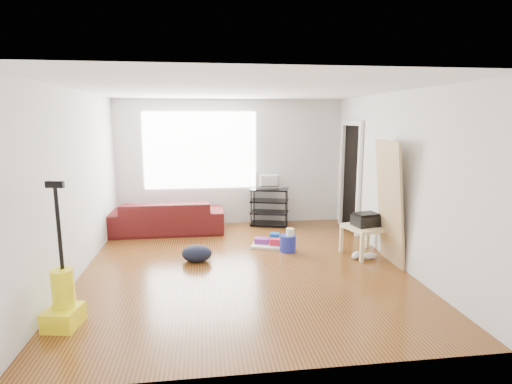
{
  "coord_description": "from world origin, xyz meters",
  "views": [
    {
      "loc": [
        -0.53,
        -5.5,
        2.1
      ],
      "look_at": [
        0.27,
        0.6,
        0.98
      ],
      "focal_mm": 28.0,
      "sensor_mm": 36.0,
      "label": 1
    }
  ],
  "objects": [
    {
      "name": "tv",
      "position": [
        0.75,
        2.22,
        0.9
      ],
      "size": [
        0.54,
        0.07,
        0.31
      ],
      "primitive_type": "imported",
      "rotation": [
        0.0,
        0.0,
        3.14
      ],
      "color": "black",
      "rests_on": "tv_stand"
    },
    {
      "name": "sofa",
      "position": [
        -1.25,
        1.95,
        0.0
      ],
      "size": [
        2.11,
        0.82,
        0.62
      ],
      "primitive_type": "imported",
      "rotation": [
        0.0,
        0.0,
        3.14
      ],
      "color": "#3B0D09",
      "rests_on": "ground"
    },
    {
      "name": "door_panel",
      "position": [
        2.13,
        -0.14,
        0.0
      ],
      "size": [
        0.23,
        0.73,
        1.81
      ],
      "primitive_type": "cube",
      "rotation": [
        0.0,
        -0.1,
        0.0
      ],
      "color": "tan",
      "rests_on": "ground"
    },
    {
      "name": "printer",
      "position": [
        1.95,
        0.25,
        0.57
      ],
      "size": [
        0.44,
        0.37,
        0.2
      ],
      "rotation": [
        0.0,
        0.0,
        0.21
      ],
      "color": "black",
      "rests_on": "side_table"
    },
    {
      "name": "cleaning_tray",
      "position": [
        0.53,
        0.89,
        0.06
      ],
      "size": [
        0.63,
        0.56,
        0.19
      ],
      "rotation": [
        0.0,
        0.0,
        -0.3
      ],
      "color": "silver",
      "rests_on": "ground"
    },
    {
      "name": "room",
      "position": [
        0.07,
        0.15,
        1.25
      ],
      "size": [
        4.51,
        5.01,
        2.51
      ],
      "color": "#572413",
      "rests_on": "ground"
    },
    {
      "name": "vacuum",
      "position": [
        -2.0,
        -1.45,
        0.28
      ],
      "size": [
        0.37,
        0.41,
        1.5
      ],
      "rotation": [
        0.0,
        0.0,
        -0.18
      ],
      "color": "#FFEF16",
      "rests_on": "ground"
    },
    {
      "name": "tv_stand",
      "position": [
        0.75,
        2.22,
        0.38
      ],
      "size": [
        0.83,
        0.61,
        0.75
      ],
      "rotation": [
        0.0,
        0.0,
        -0.28
      ],
      "color": "black",
      "rests_on": "ground"
    },
    {
      "name": "backpack",
      "position": [
        -0.67,
        0.29,
        0.0
      ],
      "size": [
        0.5,
        0.42,
        0.25
      ],
      "primitive_type": "ellipsoid",
      "rotation": [
        0.0,
        0.0,
        -0.15
      ],
      "color": "#182137",
      "rests_on": "ground"
    },
    {
      "name": "bucket",
      "position": [
        0.78,
        0.58,
        0.0
      ],
      "size": [
        0.29,
        0.29,
        0.26
      ],
      "primitive_type": "cylinder",
      "rotation": [
        0.0,
        0.0,
        -0.12
      ],
      "color": "#1C2797",
      "rests_on": "ground"
    },
    {
      "name": "sneakers",
      "position": [
        1.85,
        0.07,
        0.05
      ],
      "size": [
        0.45,
        0.27,
        0.1
      ],
      "rotation": [
        0.0,
        0.0,
        0.38
      ],
      "color": "white",
      "rests_on": "ground"
    },
    {
      "name": "side_table",
      "position": [
        1.95,
        0.25,
        0.4
      ],
      "size": [
        0.71,
        0.71,
        0.47
      ],
      "rotation": [
        0.0,
        0.0,
        0.27
      ],
      "color": "#E0D086",
      "rests_on": "ground"
    },
    {
      "name": "toilet_paper",
      "position": [
        0.81,
        0.56,
        0.19
      ],
      "size": [
        0.13,
        0.13,
        0.12
      ],
      "primitive_type": "cylinder",
      "color": "silver",
      "rests_on": "bucket"
    }
  ]
}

